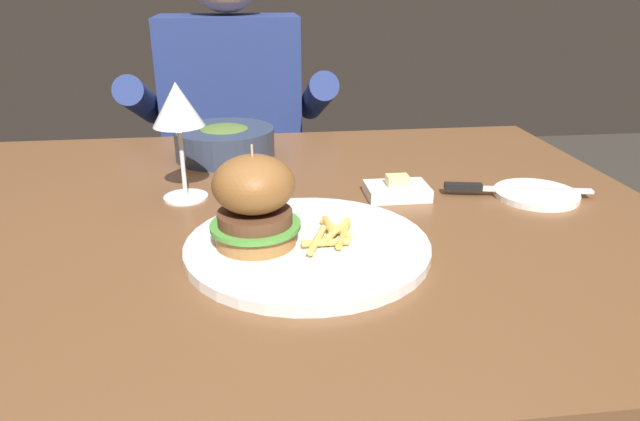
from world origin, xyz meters
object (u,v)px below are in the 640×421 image
Objects in this scene: wine_glass at (178,109)px; butter_dish at (397,190)px; main_plate at (308,246)px; burger_sandwich at (254,201)px; soup_bowl at (225,142)px; table_knife at (504,188)px; bread_plate at (536,194)px; diner_person at (236,171)px.

butter_dish is (0.34, -0.04, -0.13)m from wine_glass.
main_plate is 2.43× the size of burger_sandwich.
burger_sandwich is 0.44m from soup_bowl.
table_knife is (0.40, 0.16, -0.06)m from burger_sandwich.
burger_sandwich is at bearing -158.74° from table_knife.
burger_sandwich is at bearing -83.26° from soup_bowl.
main_plate is at bearing -154.52° from table_knife.
burger_sandwich is 0.68× the size of soup_bowl.
bread_plate is 0.91m from diner_person.
bread_plate is at bearing -11.63° from table_knife.
wine_glass reaches higher than soup_bowl.
diner_person is (0.00, 0.45, -0.21)m from soup_bowl.
wine_glass reaches higher than bread_plate.
diner_person is at bearing 97.18° from main_plate.
wine_glass reaches higher than butter_dish.
wine_glass is (-0.11, 0.21, 0.07)m from burger_sandwich.
burger_sandwich is at bearing -142.58° from butter_dish.
diner_person reaches higher than butter_dish.
burger_sandwich is 0.56× the size of table_knife.
butter_dish is at bearing 173.65° from table_knife.
main_plate is at bearing -3.39° from burger_sandwich.
wine_glass is at bearing 128.97° from main_plate.
bread_plate is at bearing -6.65° from wine_glass.
table_knife is at bearing 168.37° from bread_plate.
diner_person is (0.06, 0.67, -0.32)m from wine_glass.
wine_glass is 0.16× the size of diner_person.
butter_dish is at bearing 172.44° from bread_plate.
butter_dish reaches higher than bread_plate.
soup_bowl is (0.06, 0.22, -0.11)m from wine_glass.
butter_dish reaches higher than main_plate.
diner_person is at bearing 111.29° from butter_dish.
butter_dish is (-0.22, 0.03, 0.01)m from bread_plate.
butter_dish is at bearing 47.60° from main_plate.
diner_person reaches higher than main_plate.
diner_person reaches higher than burger_sandwich.
bread_plate is at bearing -7.56° from butter_dish.
table_knife is 1.21× the size of soup_bowl.
table_knife is 0.20× the size of diner_person.
main_plate reaches higher than bread_plate.
burger_sandwich is (-0.07, 0.00, 0.06)m from main_plate.
bread_plate is 1.34× the size of butter_dish.
soup_bowl is 0.50m from diner_person.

